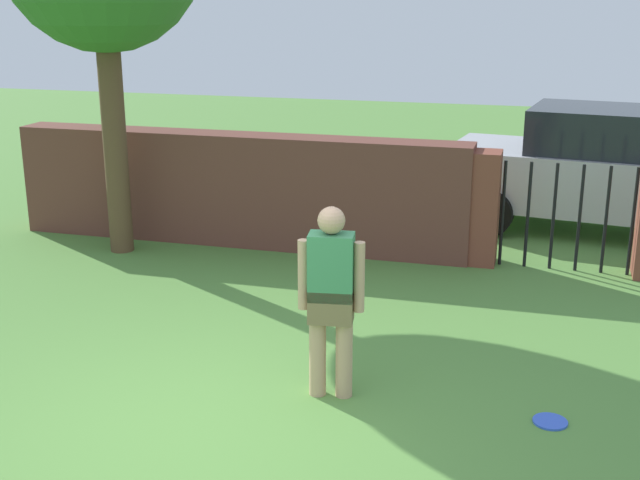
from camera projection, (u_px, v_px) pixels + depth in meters
The scene contains 6 objects.
ground_plane at pixel (200, 434), 6.30m from camera, with size 40.00×40.00×0.00m, color #568C3D.
brick_wall at pixel (238, 189), 10.90m from camera, with size 6.10×0.50×1.47m, color brown.
person at pixel (331, 294), 6.66m from camera, with size 0.54×0.27×1.62m.
fence_gate at pixel (567, 214), 9.84m from camera, with size 2.47×0.44×1.40m.
car at pixel (604, 171), 11.43m from camera, with size 4.40×2.37×1.72m.
frisbee_blue at pixel (550, 422), 6.47m from camera, with size 0.27×0.27×0.02m, color blue.
Camera 1 is at (2.38, -5.16, 3.23)m, focal length 46.56 mm.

